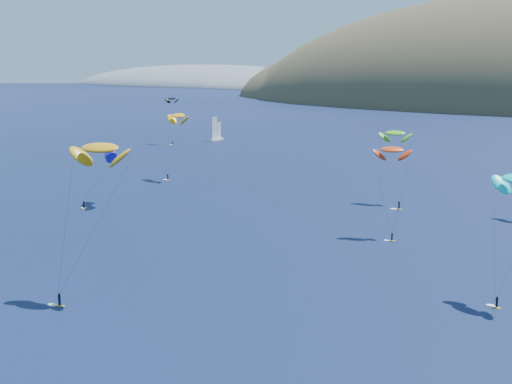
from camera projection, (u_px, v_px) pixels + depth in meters
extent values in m
ellipsoid|color=#3D3526|center=(409.00, 105.00, 651.14)|extent=(340.00, 240.00, 120.00)
ellipsoid|color=slate|center=(206.00, 87.00, 962.79)|extent=(400.00, 240.00, 60.00)
ellipsoid|color=slate|center=(283.00, 90.00, 859.48)|extent=(240.00, 180.00, 44.00)
cube|color=white|center=(216.00, 140.00, 316.28)|extent=(2.64, 8.38, 0.99)
cylinder|color=white|center=(217.00, 127.00, 315.67)|extent=(0.15, 0.15, 11.59)
cube|color=yellow|center=(168.00, 180.00, 215.14)|extent=(1.63, 0.87, 0.09)
cylinder|color=black|center=(168.00, 177.00, 214.95)|extent=(0.37, 0.37, 1.67)
sphere|color=#8C6047|center=(168.00, 174.00, 214.77)|extent=(0.28, 0.28, 0.28)
ellipsoid|color=#FDAB08|center=(178.00, 116.00, 214.35)|extent=(9.66, 6.44, 4.94)
cube|color=yellow|center=(60.00, 306.00, 106.73)|extent=(1.60, 0.77, 0.09)
cylinder|color=black|center=(59.00, 300.00, 106.55)|extent=(0.36, 0.36, 1.65)
sphere|color=#8C6047|center=(59.00, 294.00, 106.37)|extent=(0.28, 0.28, 0.28)
ellipsoid|color=#C38C11|center=(100.00, 148.00, 107.98)|extent=(10.30, 6.40, 5.34)
cube|color=yellow|center=(399.00, 209.00, 174.28)|extent=(1.63, 0.75, 0.09)
cylinder|color=black|center=(399.00, 205.00, 174.09)|extent=(0.37, 0.37, 1.69)
sphere|color=#8C6047|center=(399.00, 201.00, 173.91)|extent=(0.28, 0.28, 0.28)
ellipsoid|color=#53AE1A|center=(395.00, 133.00, 180.38)|extent=(8.45, 5.11, 4.40)
cube|color=yellow|center=(497.00, 307.00, 106.03)|extent=(1.40, 0.99, 0.08)
cylinder|color=black|center=(497.00, 302.00, 105.87)|extent=(0.32, 0.32, 1.47)
sphere|color=#8C6047|center=(497.00, 296.00, 105.71)|extent=(0.25, 0.25, 0.25)
cube|color=yellow|center=(392.00, 241.00, 144.50)|extent=(1.37, 0.82, 0.07)
cylinder|color=black|center=(392.00, 237.00, 144.35)|extent=(0.31, 0.31, 1.41)
sphere|color=#8C6047|center=(392.00, 233.00, 144.20)|extent=(0.24, 0.24, 0.24)
ellipsoid|color=red|center=(392.00, 149.00, 146.54)|extent=(8.24, 5.90, 4.18)
cube|color=yellow|center=(84.00, 209.00, 174.57)|extent=(1.44, 1.45, 0.09)
cylinder|color=black|center=(84.00, 205.00, 174.38)|extent=(0.37, 0.37, 1.70)
sphere|color=#8C6047|center=(84.00, 201.00, 174.19)|extent=(0.28, 0.28, 0.28)
ellipsoid|color=#18119C|center=(110.00, 150.00, 178.81)|extent=(10.62, 10.65, 5.73)
cube|color=yellow|center=(173.00, 145.00, 301.12)|extent=(1.38, 0.41, 0.08)
cylinder|color=black|center=(173.00, 143.00, 300.96)|extent=(0.32, 0.32, 1.47)
sphere|color=#8C6047|center=(173.00, 141.00, 300.80)|extent=(0.25, 0.25, 0.25)
ellipsoid|color=black|center=(172.00, 99.00, 302.95)|extent=(6.64, 3.15, 3.69)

